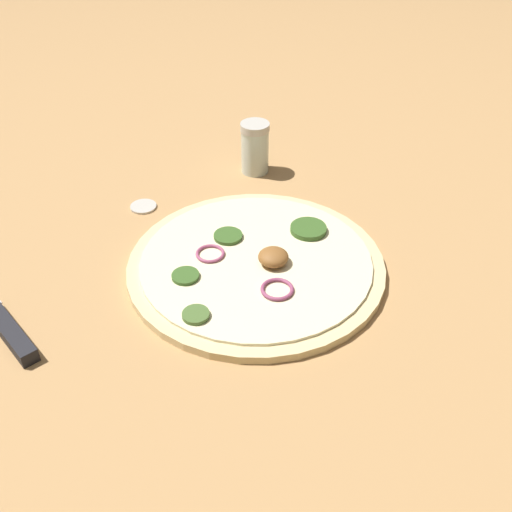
# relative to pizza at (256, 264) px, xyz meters

# --- Properties ---
(ground_plane) EXTENTS (3.00, 3.00, 0.00)m
(ground_plane) POSITION_rel_pizza_xyz_m (-0.00, -0.00, -0.01)
(ground_plane) COLOR tan
(pizza) EXTENTS (0.34, 0.34, 0.04)m
(pizza) POSITION_rel_pizza_xyz_m (0.00, 0.00, 0.00)
(pizza) COLOR beige
(pizza) RESTS_ON ground_plane
(spice_jar) EXTENTS (0.05, 0.05, 0.09)m
(spice_jar) POSITION_rel_pizza_xyz_m (-0.25, 0.07, 0.04)
(spice_jar) COLOR silver
(spice_jar) RESTS_ON ground_plane
(loose_cap) EXTENTS (0.04, 0.04, 0.01)m
(loose_cap) POSITION_rel_pizza_xyz_m (-0.19, -0.12, -0.00)
(loose_cap) COLOR beige
(loose_cap) RESTS_ON ground_plane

